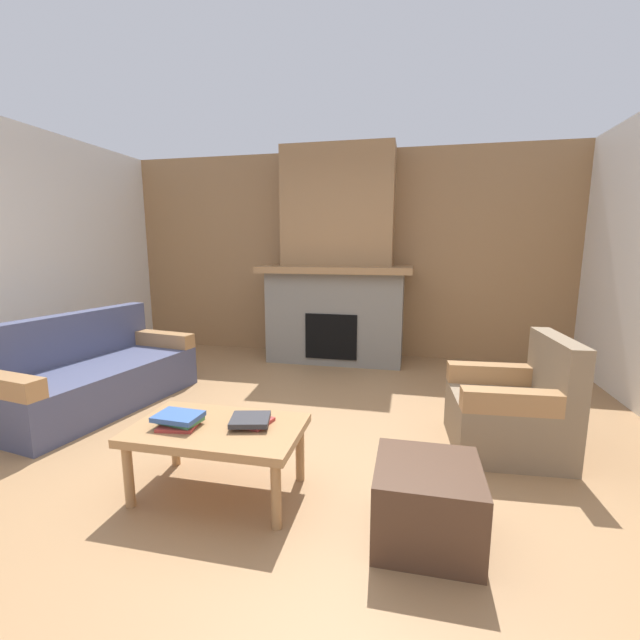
# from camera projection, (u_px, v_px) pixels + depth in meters

# --- Properties ---
(ground) EXTENTS (9.00, 9.00, 0.00)m
(ground) POSITION_uv_depth(u_px,v_px,m) (273.00, 452.00, 3.04)
(ground) COLOR #9E754C
(wall_back_wood_panel) EXTENTS (6.00, 0.12, 2.70)m
(wall_back_wood_panel) POSITION_uv_depth(u_px,v_px,m) (342.00, 256.00, 5.69)
(wall_back_wood_panel) COLOR #997047
(wall_back_wood_panel) RESTS_ON ground
(fireplace) EXTENTS (1.90, 0.82, 2.70)m
(fireplace) POSITION_uv_depth(u_px,v_px,m) (337.00, 271.00, 5.36)
(fireplace) COLOR gray
(fireplace) RESTS_ON ground
(couch) EXTENTS (1.12, 1.91, 0.85)m
(couch) POSITION_uv_depth(u_px,v_px,m) (92.00, 376.00, 3.88)
(couch) COLOR #474C6B
(couch) RESTS_ON ground
(armchair) EXTENTS (0.80, 0.80, 0.85)m
(armchair) POSITION_uv_depth(u_px,v_px,m) (513.00, 411.00, 3.04)
(armchair) COLOR #847056
(armchair) RESTS_ON ground
(coffee_table) EXTENTS (1.00, 0.60, 0.43)m
(coffee_table) POSITION_uv_depth(u_px,v_px,m) (218.00, 434.00, 2.48)
(coffee_table) COLOR #A87A4C
(coffee_table) RESTS_ON ground
(ottoman) EXTENTS (0.52, 0.52, 0.40)m
(ottoman) POSITION_uv_depth(u_px,v_px,m) (427.00, 502.00, 2.11)
(ottoman) COLOR #4C3323
(ottoman) RESTS_ON ground
(book_stack_near_edge) EXTENTS (0.27, 0.24, 0.07)m
(book_stack_near_edge) POSITION_uv_depth(u_px,v_px,m) (179.00, 420.00, 2.46)
(book_stack_near_edge) COLOR #B23833
(book_stack_near_edge) RESTS_ON coffee_table
(book_stack_center) EXTENTS (0.27, 0.28, 0.05)m
(book_stack_center) POSITION_uv_depth(u_px,v_px,m) (251.00, 420.00, 2.48)
(book_stack_center) COLOR #B23833
(book_stack_center) RESTS_ON coffee_table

